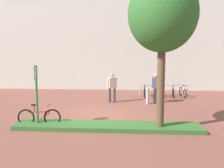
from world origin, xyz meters
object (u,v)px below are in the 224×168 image
Objects in this scene: bike_at_sign at (39,117)px; person_suited_dark at (156,86)px; bollard_steel at (148,96)px; person_shirt_white at (112,86)px; bike_rack_cluster at (164,92)px; parking_sign_post at (36,87)px; tree_sidewalk at (163,15)px.

person_suited_dark reaches higher than bike_at_sign.
person_suited_dark reaches higher than bollard_steel.
person_shirt_white is (-2.03, 0.39, 0.53)m from bollard_steel.
bike_at_sign is 0.98× the size of person_suited_dark.
bike_at_sign is 8.89m from bike_rack_cluster.
parking_sign_post is 1.37× the size of person_shirt_white.
tree_sidewalk reaches higher than bike_rack_cluster.
person_shirt_white is (2.52, 4.90, -0.56)m from parking_sign_post.
person_shirt_white reaches higher than bollard_steel.
parking_sign_post is 5.54m from person_shirt_white.
bike_rack_cluster is at bearing 62.25° from bollard_steel.
bike_rack_cluster is 2.70m from bollard_steel.
person_shirt_white is at bearing 179.26° from person_suited_dark.
bollard_steel is (4.55, 4.50, -1.10)m from parking_sign_post.
parking_sign_post is 1.41× the size of bike_at_sign.
parking_sign_post is (-4.62, 0.10, -2.57)m from tree_sidewalk.
bike_at_sign is 5.41m from person_shirt_white.
tree_sidewalk is 5.96m from bike_at_sign.
tree_sidewalk is 1.71× the size of bike_rack_cluster.
tree_sidewalk is 5.29m from parking_sign_post.
person_suited_dark is (2.53, -0.03, 0.00)m from person_shirt_white.
bollard_steel reaches higher than bike_rack_cluster.
tree_sidewalk is 5.88m from person_suited_dark.
parking_sign_post is 0.74× the size of bike_rack_cluster.
person_shirt_white is at bearing 62.76° from parking_sign_post.
person_shirt_white is (-3.28, -1.99, 0.64)m from bike_rack_cluster.
tree_sidewalk is 8.02m from bike_rack_cluster.
parking_sign_post reaches higher than bollard_steel.
tree_sidewalk is at bearing -94.92° from person_suited_dark.
person_suited_dark is (5.04, 4.72, 0.63)m from bike_at_sign.
bike_at_sign is (0.01, 0.14, -1.20)m from parking_sign_post.
tree_sidewalk is 6.09× the size of bollard_steel.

